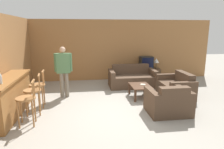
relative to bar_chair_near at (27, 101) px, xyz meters
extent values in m
plane|color=gray|center=(2.32, 0.44, -0.58)|extent=(24.00, 24.00, 0.00)
cube|color=#9E6B3D|center=(2.32, 4.16, 0.72)|extent=(9.40, 0.08, 2.60)
cube|color=#9E6B3D|center=(-0.91, 1.80, 0.72)|extent=(0.08, 8.72, 2.60)
cube|color=brown|center=(-0.57, 0.58, -0.10)|extent=(0.47, 2.16, 0.95)
cube|color=brown|center=(-0.57, 0.58, 0.40)|extent=(0.55, 2.22, 0.05)
cylinder|color=#996638|center=(-0.02, 0.00, 0.07)|extent=(0.47, 0.47, 0.04)
cylinder|color=#996638|center=(-0.18, 0.14, -0.27)|extent=(0.04, 0.04, 0.63)
cylinder|color=#996638|center=(-0.15, -0.17, -0.27)|extent=(0.04, 0.04, 0.63)
cylinder|color=#996638|center=(0.12, 0.16, -0.27)|extent=(0.04, 0.04, 0.63)
cylinder|color=#996638|center=(0.15, -0.14, -0.27)|extent=(0.04, 0.04, 0.63)
cylinder|color=#996638|center=(0.16, 0.15, 0.26)|extent=(0.02, 0.02, 0.34)
cylinder|color=#996638|center=(0.16, 0.06, 0.26)|extent=(0.02, 0.02, 0.34)
cylinder|color=#996638|center=(0.17, -0.03, 0.26)|extent=(0.02, 0.02, 0.34)
cylinder|color=#996638|center=(0.18, -0.11, 0.26)|extent=(0.02, 0.02, 0.34)
cube|color=#996638|center=(0.17, 0.02, 0.45)|extent=(0.07, 0.37, 0.04)
cylinder|color=#996638|center=(-0.02, 0.61, 0.07)|extent=(0.50, 0.50, 0.04)
cylinder|color=#996638|center=(-0.19, 0.74, -0.27)|extent=(0.04, 0.04, 0.63)
cylinder|color=#996638|center=(-0.14, 0.44, -0.27)|extent=(0.04, 0.04, 0.63)
cylinder|color=#996638|center=(0.11, 0.78, -0.27)|extent=(0.04, 0.04, 0.63)
cylinder|color=#996638|center=(0.16, 0.48, -0.27)|extent=(0.04, 0.04, 0.63)
cylinder|color=#996638|center=(0.15, 0.77, 0.26)|extent=(0.02, 0.02, 0.34)
cylinder|color=#996638|center=(0.16, 0.68, 0.26)|extent=(0.02, 0.02, 0.34)
cylinder|color=#996638|center=(0.17, 0.60, 0.26)|extent=(0.02, 0.02, 0.34)
cylinder|color=#996638|center=(0.19, 0.51, 0.26)|extent=(0.02, 0.02, 0.34)
cube|color=#996638|center=(0.17, 0.64, 0.45)|extent=(0.09, 0.37, 0.04)
cylinder|color=#996638|center=(-0.02, 1.14, 0.07)|extent=(0.46, 0.46, 0.04)
cylinder|color=#996638|center=(-0.18, 1.28, -0.27)|extent=(0.04, 0.04, 0.63)
cylinder|color=#996638|center=(-0.16, 0.98, -0.27)|extent=(0.04, 0.04, 0.63)
cylinder|color=#996638|center=(0.13, 1.30, -0.27)|extent=(0.04, 0.04, 0.63)
cylinder|color=#996638|center=(0.14, 1.00, -0.27)|extent=(0.04, 0.04, 0.63)
cylinder|color=#996638|center=(0.16, 1.28, 0.26)|extent=(0.02, 0.02, 0.34)
cylinder|color=#996638|center=(0.17, 1.19, 0.26)|extent=(0.02, 0.02, 0.34)
cylinder|color=#996638|center=(0.17, 1.11, 0.26)|extent=(0.02, 0.02, 0.34)
cylinder|color=#996638|center=(0.18, 1.02, 0.26)|extent=(0.02, 0.02, 0.34)
cube|color=#996638|center=(0.17, 1.15, 0.45)|extent=(0.06, 0.37, 0.04)
cube|color=#4C3828|center=(3.15, 2.81, -0.35)|extent=(1.46, 0.92, 0.45)
cube|color=#4C3828|center=(3.15, 3.17, 0.06)|extent=(1.46, 0.22, 0.38)
cube|color=#4C3828|center=(2.34, 2.81, -0.25)|extent=(0.16, 0.92, 0.66)
cube|color=#4C3828|center=(3.96, 2.81, -0.25)|extent=(0.16, 0.92, 0.66)
cube|color=#4C3828|center=(3.46, 0.19, -0.35)|extent=(0.74, 0.88, 0.45)
cube|color=#4C3828|center=(3.46, -0.14, 0.05)|extent=(0.74, 0.22, 0.36)
cube|color=#4C3828|center=(3.91, 0.19, -0.26)|extent=(0.16, 0.88, 0.65)
cube|color=#4C3828|center=(3.02, 0.19, -0.26)|extent=(0.16, 0.88, 0.65)
cube|color=#4C3828|center=(4.26, 1.47, -0.35)|extent=(0.85, 0.98, 0.45)
cube|color=#4C3828|center=(4.58, 1.47, 0.04)|extent=(0.22, 0.98, 0.35)
cube|color=#4C3828|center=(4.26, 2.04, -0.26)|extent=(0.85, 0.16, 0.64)
cube|color=#4C3828|center=(4.26, 0.90, -0.26)|extent=(0.85, 0.16, 0.64)
cube|color=#472D1E|center=(3.10, 1.53, -0.19)|extent=(0.62, 0.88, 0.04)
cube|color=#472D1E|center=(2.83, 1.13, -0.39)|extent=(0.06, 0.06, 0.37)
cube|color=#472D1E|center=(3.37, 1.13, -0.39)|extent=(0.06, 0.06, 0.37)
cube|color=#472D1E|center=(2.83, 1.92, -0.39)|extent=(0.06, 0.06, 0.37)
cube|color=#472D1E|center=(3.37, 1.92, -0.39)|extent=(0.06, 0.06, 0.37)
cube|color=#513823|center=(4.00, 3.82, -0.32)|extent=(1.20, 0.52, 0.52)
cube|color=black|center=(4.00, 3.82, 0.20)|extent=(0.55, 0.43, 0.52)
cube|color=black|center=(4.00, 3.60, 0.20)|extent=(0.48, 0.01, 0.45)
cylinder|color=silver|center=(-0.50, 0.02, 0.51)|extent=(0.06, 0.06, 0.18)
cone|color=silver|center=(-0.50, 0.02, 0.64)|extent=(0.06, 0.06, 0.08)
cylinder|color=black|center=(-0.50, 0.02, 0.69)|extent=(0.02, 0.02, 0.02)
cube|color=#B7AD99|center=(3.20, 1.58, -0.16)|extent=(0.21, 0.21, 0.02)
cylinder|color=brown|center=(4.46, 3.82, -0.05)|extent=(0.16, 0.16, 0.02)
cylinder|color=brown|center=(4.46, 3.82, 0.07)|extent=(0.03, 0.03, 0.21)
cone|color=silver|center=(4.46, 3.82, 0.28)|extent=(0.23, 0.23, 0.20)
cylinder|color=#756B5B|center=(0.58, 1.92, -0.18)|extent=(0.13, 0.13, 0.80)
cylinder|color=#756B5B|center=(0.73, 1.93, -0.18)|extent=(0.13, 0.13, 0.80)
cube|color=#4C754C|center=(0.65, 1.93, 0.54)|extent=(0.44, 0.20, 0.64)
cylinder|color=#4C754C|center=(0.42, 1.92, 0.57)|extent=(0.09, 0.09, 0.59)
cylinder|color=#4C754C|center=(0.89, 1.94, 0.57)|extent=(0.09, 0.09, 0.59)
sphere|color=tan|center=(0.65, 1.93, 0.97)|extent=(0.18, 0.18, 0.18)
camera|label=1|loc=(1.32, -4.50, 1.56)|focal=32.00mm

